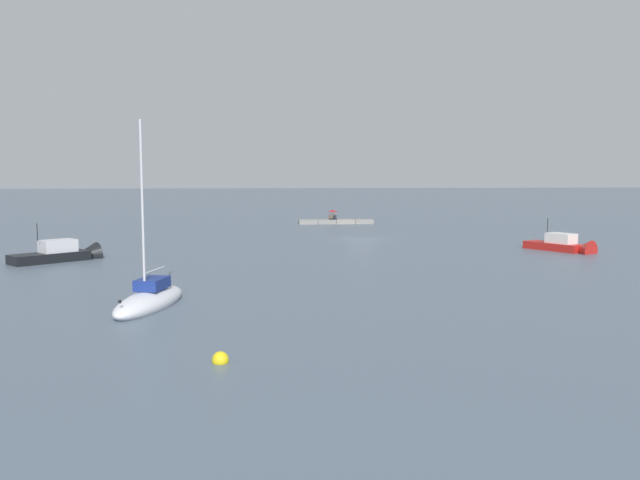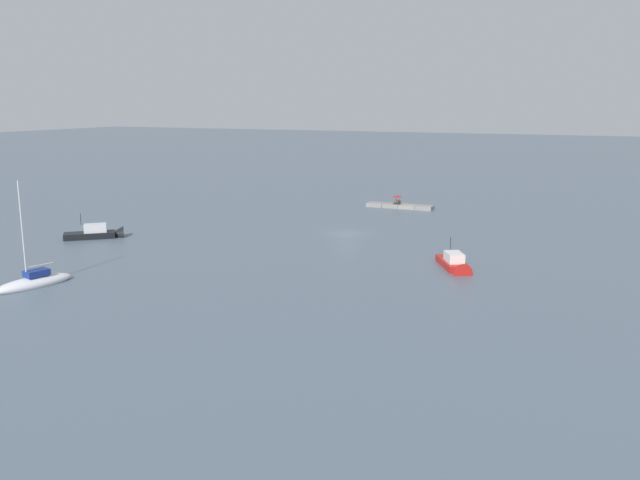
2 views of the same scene
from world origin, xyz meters
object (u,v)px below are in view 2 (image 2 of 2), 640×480
motorboat_black_near (99,234)px  umbrella_open_red (397,196)px  sailboat_white_outer (34,282)px  person_seated_brown_right (395,202)px  motorboat_red_mid (455,266)px  person_seated_dark_left (399,202)px

motorboat_black_near → umbrella_open_red: bearing=103.8°
sailboat_white_outer → motorboat_black_near: (8.98, -17.57, 0.05)m
sailboat_white_outer → motorboat_black_near: bearing=-48.6°
person_seated_brown_right → motorboat_red_mid: 35.26m
motorboat_red_mid → umbrella_open_red: bearing=-92.8°
sailboat_white_outer → motorboat_red_mid: sailboat_white_outer is taller
person_seated_dark_left → motorboat_red_mid: size_ratio=0.12×
person_seated_dark_left → sailboat_white_outer: size_ratio=0.08×
person_seated_dark_left → motorboat_black_near: motorboat_black_near is taller
umbrella_open_red → sailboat_white_outer: bearing=73.9°
person_seated_brown_right → umbrella_open_red: umbrella_open_red is taller
motorboat_black_near → person_seated_brown_right: bearing=104.0°
person_seated_dark_left → sailboat_white_outer: (15.06, 51.19, -0.48)m
person_seated_brown_right → motorboat_red_mid: motorboat_red_mid is taller
person_seated_dark_left → motorboat_red_mid: motorboat_red_mid is taller
umbrella_open_red → person_seated_dark_left: bearing=169.7°
person_seated_brown_right → motorboat_black_near: motorboat_black_near is taller
person_seated_brown_right → sailboat_white_outer: (14.50, 51.17, -0.48)m
umbrella_open_red → sailboat_white_outer: 53.35m
person_seated_dark_left → umbrella_open_red: (0.29, -0.05, 0.86)m
umbrella_open_red → motorboat_red_mid: (-15.42, 31.66, -1.32)m
person_seated_brown_right → umbrella_open_red: bearing=-171.3°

